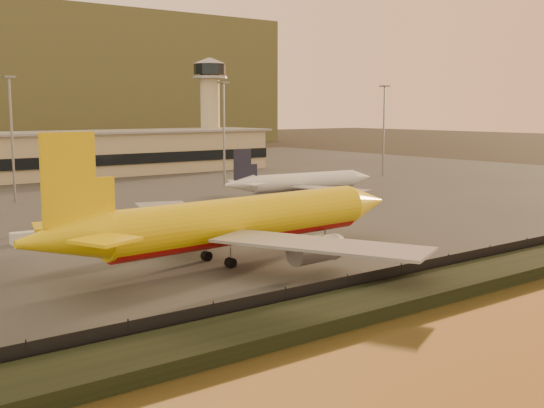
# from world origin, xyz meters

# --- Properties ---
(ground) EXTENTS (900.00, 900.00, 0.00)m
(ground) POSITION_xyz_m (0.00, 0.00, 0.00)
(ground) COLOR black
(ground) RESTS_ON ground
(embankment) EXTENTS (320.00, 7.00, 1.40)m
(embankment) POSITION_xyz_m (0.00, -17.00, 0.70)
(embankment) COLOR black
(embankment) RESTS_ON ground
(tarmac) EXTENTS (320.00, 220.00, 0.20)m
(tarmac) POSITION_xyz_m (0.00, 95.00, 0.10)
(tarmac) COLOR #2D2D2D
(tarmac) RESTS_ON ground
(perimeter_fence) EXTENTS (300.00, 0.05, 2.20)m
(perimeter_fence) POSITION_xyz_m (0.00, -13.00, 1.30)
(perimeter_fence) COLOR black
(perimeter_fence) RESTS_ON tarmac
(control_tower) EXTENTS (11.20, 11.20, 35.50)m
(control_tower) POSITION_xyz_m (70.00, 131.00, 21.66)
(control_tower) COLOR tan
(control_tower) RESTS_ON tarmac
(apron_light_masts) EXTENTS (152.20, 12.20, 25.40)m
(apron_light_masts) POSITION_xyz_m (15.00, 75.00, 15.70)
(apron_light_masts) COLOR slate
(apron_light_masts) RESTS_ON tarmac
(dhl_cargo_jet) EXTENTS (55.31, 54.14, 16.53)m
(dhl_cargo_jet) POSITION_xyz_m (-5.15, 7.59, 5.13)
(dhl_cargo_jet) COLOR #DCBA0B
(dhl_cargo_jet) RESTS_ON tarmac
(white_narrowbody_jet) EXTENTS (37.68, 36.60, 10.82)m
(white_narrowbody_jet) POSITION_xyz_m (41.59, 50.23, 3.43)
(white_narrowbody_jet) COLOR silver
(white_narrowbody_jet) RESTS_ON tarmac
(gse_vehicle_yellow) EXTENTS (3.79, 2.19, 1.61)m
(gse_vehicle_yellow) POSITION_xyz_m (6.42, 26.47, 1.00)
(gse_vehicle_yellow) COLOR #DCBA0B
(gse_vehicle_yellow) RESTS_ON tarmac
(gse_vehicle_white) EXTENTS (3.88, 1.99, 1.69)m
(gse_vehicle_white) POSITION_xyz_m (-22.74, 34.78, 1.04)
(gse_vehicle_white) COLOR silver
(gse_vehicle_white) RESTS_ON tarmac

